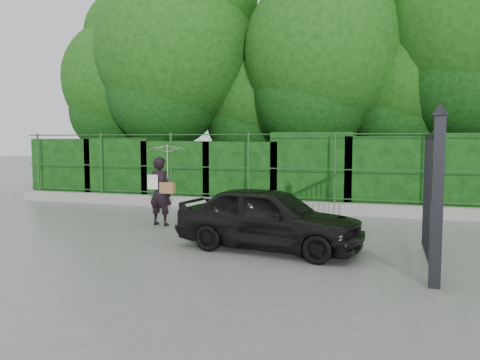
% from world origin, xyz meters
% --- Properties ---
extents(ground, '(80.00, 80.00, 0.00)m').
position_xyz_m(ground, '(0.00, 0.00, 0.00)').
color(ground, gray).
extents(kerb, '(14.00, 0.25, 0.30)m').
position_xyz_m(kerb, '(0.00, 4.50, 0.15)').
color(kerb, '#9E9E99').
rests_on(kerb, ground).
extents(fence, '(14.13, 0.06, 1.80)m').
position_xyz_m(fence, '(0.22, 4.50, 1.20)').
color(fence, '#204F1F').
rests_on(fence, kerb).
extents(hedge, '(14.20, 1.20, 2.11)m').
position_xyz_m(hedge, '(0.09, 5.50, 0.99)').
color(hedge, black).
rests_on(hedge, ground).
extents(trees, '(17.10, 6.15, 8.08)m').
position_xyz_m(trees, '(1.14, 7.74, 4.62)').
color(trees, black).
rests_on(trees, ground).
extents(gate, '(0.22, 2.33, 2.36)m').
position_xyz_m(gate, '(4.60, -0.72, 1.19)').
color(gate, black).
rests_on(gate, ground).
extents(woman, '(0.88, 0.89, 1.81)m').
position_xyz_m(woman, '(-0.72, 1.76, 1.19)').
color(woman, black).
rests_on(woman, ground).
extents(car, '(3.41, 1.80, 1.11)m').
position_xyz_m(car, '(2.05, 0.20, 0.55)').
color(car, black).
rests_on(car, ground).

